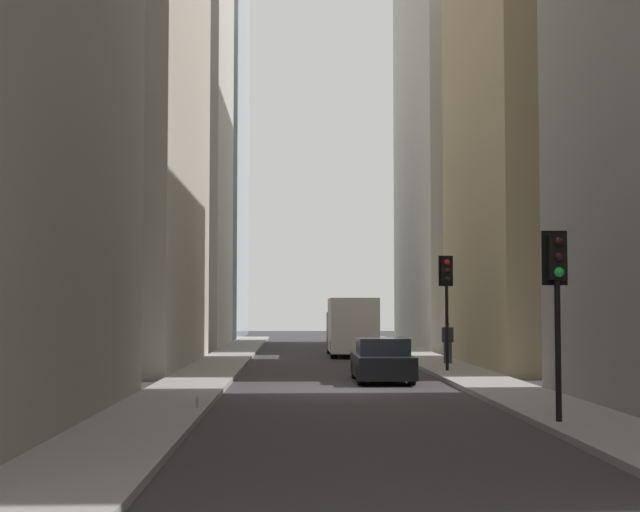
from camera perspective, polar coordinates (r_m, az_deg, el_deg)
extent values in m
plane|color=#302D30|center=(26.91, 1.46, -8.30)|extent=(135.00, 135.00, 0.00)
cube|color=gray|center=(27.04, -8.20, -8.10)|extent=(90.00, 2.20, 0.14)
cube|color=gray|center=(27.51, 10.96, -7.99)|extent=(90.00, 2.20, 0.14)
cube|color=#9E8966|center=(39.33, 16.41, 8.12)|extent=(12.89, 10.00, 20.06)
cube|color=#B7B2A5|center=(58.22, 10.47, 8.18)|extent=(17.58, 10.00, 27.68)
cube|color=#B7B2A5|center=(57.54, -10.82, 6.56)|extent=(12.28, 10.00, 24.20)
cube|color=silver|center=(44.73, 2.04, -4.30)|extent=(4.60, 2.25, 2.60)
cube|color=#38383D|center=(47.93, 1.79, -4.64)|extent=(1.90, 2.25, 1.90)
cube|color=black|center=(47.91, 1.79, -3.93)|extent=(1.92, 2.09, 0.64)
cylinder|color=black|center=(48.02, 2.97, -5.54)|extent=(0.88, 0.28, 0.88)
cylinder|color=black|center=(47.90, 0.61, -5.55)|extent=(0.88, 0.28, 0.88)
cylinder|color=black|center=(43.44, 3.46, -5.78)|extent=(0.88, 0.28, 0.88)
cylinder|color=black|center=(43.31, 0.85, -5.79)|extent=(0.88, 0.28, 0.88)
cube|color=black|center=(29.86, 3.86, -6.78)|extent=(4.30, 1.78, 0.70)
cube|color=black|center=(29.63, 3.90, -5.61)|extent=(2.10, 1.58, 0.54)
cylinder|color=black|center=(31.30, 5.06, -6.99)|extent=(0.64, 0.22, 0.64)
cylinder|color=black|center=(31.16, 2.19, -7.02)|extent=(0.64, 0.22, 0.64)
cylinder|color=black|center=(28.63, 5.69, -7.34)|extent=(0.64, 0.22, 0.64)
cylinder|color=black|center=(28.47, 2.55, -7.38)|extent=(0.64, 0.22, 0.64)
cylinder|color=black|center=(18.90, 14.54, -5.69)|extent=(0.12, 0.12, 2.79)
cube|color=black|center=(18.91, 14.46, -0.09)|extent=(0.28, 0.32, 0.90)
cube|color=black|center=(19.06, 14.33, -0.12)|extent=(0.03, 0.52, 1.10)
sphere|color=black|center=(18.78, 14.58, 0.85)|extent=(0.20, 0.20, 0.20)
sphere|color=black|center=(18.76, 14.59, -0.06)|extent=(0.20, 0.20, 0.20)
sphere|color=green|center=(18.74, 14.61, -0.98)|extent=(0.20, 0.20, 0.20)
cylinder|color=black|center=(33.32, 7.87, -4.37)|extent=(0.12, 0.12, 3.12)
cube|color=black|center=(33.34, 7.85, -0.91)|extent=(0.28, 0.32, 0.90)
cube|color=black|center=(33.49, 7.80, -0.92)|extent=(0.03, 0.52, 1.10)
sphere|color=red|center=(33.19, 7.89, -0.38)|extent=(0.20, 0.20, 0.20)
sphere|color=black|center=(33.18, 7.89, -0.90)|extent=(0.20, 0.20, 0.20)
sphere|color=black|center=(33.17, 7.89, -1.42)|extent=(0.20, 0.20, 0.20)
cylinder|color=#33333D|center=(37.70, 8.05, -5.96)|extent=(0.16, 0.16, 0.85)
cylinder|color=#33333D|center=(37.67, 7.80, -5.96)|extent=(0.16, 0.16, 0.85)
cube|color=#232328|center=(37.65, 7.92, -4.86)|extent=(0.26, 0.44, 0.60)
sphere|color=beige|center=(37.64, 7.91, -4.18)|extent=(0.22, 0.22, 0.22)
cylinder|color=#999EA3|center=(21.09, -7.64, -9.03)|extent=(0.07, 0.07, 0.20)
cylinder|color=#999EA3|center=(21.08, -7.64, -8.66)|extent=(0.03, 0.03, 0.07)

